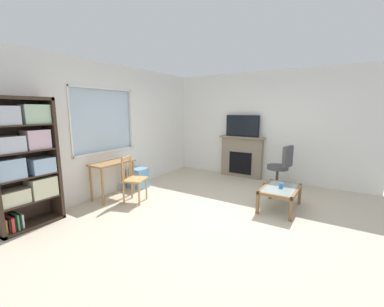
{
  "coord_description": "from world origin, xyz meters",
  "views": [
    {
      "loc": [
        -3.71,
        -1.81,
        1.79
      ],
      "look_at": [
        -0.13,
        0.44,
        1.04
      ],
      "focal_mm": 22.91,
      "sensor_mm": 36.0,
      "label": 1
    }
  ],
  "objects_px": {
    "tv": "(242,126)",
    "sippy_cup": "(281,185)",
    "office_chair": "(281,165)",
    "coffee_table": "(280,191)",
    "wooden_chair": "(133,179)",
    "plastic_drawer_unit": "(138,178)",
    "fireplace": "(242,157)",
    "desk_under_window": "(112,168)",
    "bookshelf": "(23,161)"
  },
  "relations": [
    {
      "from": "plastic_drawer_unit",
      "to": "desk_under_window",
      "type": "bearing_deg",
      "value": -176.22
    },
    {
      "from": "wooden_chair",
      "to": "plastic_drawer_unit",
      "type": "xyz_separation_m",
      "value": [
        0.7,
        0.57,
        -0.23
      ]
    },
    {
      "from": "desk_under_window",
      "to": "fireplace",
      "type": "bearing_deg",
      "value": -29.1
    },
    {
      "from": "office_chair",
      "to": "fireplace",
      "type": "bearing_deg",
      "value": 67.49
    },
    {
      "from": "office_chair",
      "to": "sippy_cup",
      "type": "bearing_deg",
      "value": -167.54
    },
    {
      "from": "bookshelf",
      "to": "coffee_table",
      "type": "height_order",
      "value": "bookshelf"
    },
    {
      "from": "wooden_chair",
      "to": "plastic_drawer_unit",
      "type": "relative_size",
      "value": 1.96
    },
    {
      "from": "fireplace",
      "to": "coffee_table",
      "type": "relative_size",
      "value": 1.33
    },
    {
      "from": "office_chair",
      "to": "coffee_table",
      "type": "relative_size",
      "value": 1.09
    },
    {
      "from": "wooden_chair",
      "to": "fireplace",
      "type": "bearing_deg",
      "value": -21.3
    },
    {
      "from": "plastic_drawer_unit",
      "to": "wooden_chair",
      "type": "bearing_deg",
      "value": -140.95
    },
    {
      "from": "desk_under_window",
      "to": "wooden_chair",
      "type": "distance_m",
      "value": 0.54
    },
    {
      "from": "bookshelf",
      "to": "sippy_cup",
      "type": "bearing_deg",
      "value": -48.83
    },
    {
      "from": "fireplace",
      "to": "sippy_cup",
      "type": "relative_size",
      "value": 13.48
    },
    {
      "from": "coffee_table",
      "to": "fireplace",
      "type": "bearing_deg",
      "value": 39.06
    },
    {
      "from": "desk_under_window",
      "to": "fireplace",
      "type": "relative_size",
      "value": 0.74
    },
    {
      "from": "tv",
      "to": "fireplace",
      "type": "bearing_deg",
      "value": 0.0
    },
    {
      "from": "plastic_drawer_unit",
      "to": "coffee_table",
      "type": "xyz_separation_m",
      "value": [
        0.46,
        -3.1,
        0.11
      ]
    },
    {
      "from": "plastic_drawer_unit",
      "to": "bookshelf",
      "type": "bearing_deg",
      "value": 178.6
    },
    {
      "from": "fireplace",
      "to": "office_chair",
      "type": "height_order",
      "value": "fireplace"
    },
    {
      "from": "office_chair",
      "to": "coffee_table",
      "type": "xyz_separation_m",
      "value": [
        -1.26,
        -0.27,
        -0.21
      ]
    },
    {
      "from": "wooden_chair",
      "to": "tv",
      "type": "height_order",
      "value": "tv"
    },
    {
      "from": "bookshelf",
      "to": "fireplace",
      "type": "relative_size",
      "value": 1.64
    },
    {
      "from": "desk_under_window",
      "to": "fireplace",
      "type": "distance_m",
      "value": 3.38
    },
    {
      "from": "wooden_chair",
      "to": "office_chair",
      "type": "xyz_separation_m",
      "value": [
        2.42,
        -2.27,
        0.09
      ]
    },
    {
      "from": "coffee_table",
      "to": "desk_under_window",
      "type": "bearing_deg",
      "value": 111.77
    },
    {
      "from": "office_chair",
      "to": "sippy_cup",
      "type": "distance_m",
      "value": 1.29
    },
    {
      "from": "tv",
      "to": "sippy_cup",
      "type": "relative_size",
      "value": 9.97
    },
    {
      "from": "bookshelf",
      "to": "desk_under_window",
      "type": "bearing_deg",
      "value": -3.93
    },
    {
      "from": "desk_under_window",
      "to": "fireplace",
      "type": "height_order",
      "value": "fireplace"
    },
    {
      "from": "fireplace",
      "to": "office_chair",
      "type": "distance_m",
      "value": 1.23
    },
    {
      "from": "coffee_table",
      "to": "sippy_cup",
      "type": "bearing_deg",
      "value": -67.71
    },
    {
      "from": "wooden_chair",
      "to": "sippy_cup",
      "type": "distance_m",
      "value": 2.8
    },
    {
      "from": "tv",
      "to": "coffee_table",
      "type": "height_order",
      "value": "tv"
    },
    {
      "from": "tv",
      "to": "office_chair",
      "type": "distance_m",
      "value": 1.48
    },
    {
      "from": "wooden_chair",
      "to": "plastic_drawer_unit",
      "type": "height_order",
      "value": "wooden_chair"
    },
    {
      "from": "plastic_drawer_unit",
      "to": "sippy_cup",
      "type": "xyz_separation_m",
      "value": [
        0.47,
        -3.11,
        0.22
      ]
    },
    {
      "from": "sippy_cup",
      "to": "bookshelf",
      "type": "bearing_deg",
      "value": 131.17
    },
    {
      "from": "tv",
      "to": "sippy_cup",
      "type": "xyz_separation_m",
      "value": [
        -1.71,
        -1.42,
        -0.93
      ]
    },
    {
      "from": "plastic_drawer_unit",
      "to": "coffee_table",
      "type": "bearing_deg",
      "value": -81.54
    },
    {
      "from": "bookshelf",
      "to": "desk_under_window",
      "type": "relative_size",
      "value": 2.22
    },
    {
      "from": "sippy_cup",
      "to": "tv",
      "type": "bearing_deg",
      "value": 39.62
    },
    {
      "from": "bookshelf",
      "to": "coffee_table",
      "type": "xyz_separation_m",
      "value": [
        2.77,
        -3.16,
        -0.7
      ]
    },
    {
      "from": "bookshelf",
      "to": "coffee_table",
      "type": "distance_m",
      "value": 4.26
    },
    {
      "from": "desk_under_window",
      "to": "sippy_cup",
      "type": "distance_m",
      "value": 3.3
    },
    {
      "from": "desk_under_window",
      "to": "plastic_drawer_unit",
      "type": "bearing_deg",
      "value": 3.78
    },
    {
      "from": "plastic_drawer_unit",
      "to": "office_chair",
      "type": "xyz_separation_m",
      "value": [
        1.72,
        -2.83,
        0.33
      ]
    },
    {
      "from": "wooden_chair",
      "to": "fireplace",
      "type": "xyz_separation_m",
      "value": [
        2.89,
        -1.13,
        0.09
      ]
    },
    {
      "from": "fireplace",
      "to": "coffee_table",
      "type": "height_order",
      "value": "fireplace"
    },
    {
      "from": "plastic_drawer_unit",
      "to": "coffee_table",
      "type": "relative_size",
      "value": 0.5
    }
  ]
}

